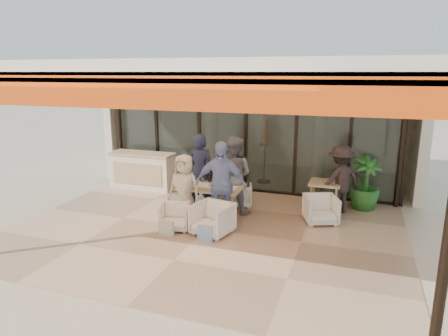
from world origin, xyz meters
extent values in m
plane|color=#C6B293|center=(0.00, 0.00, 0.00)|extent=(70.00, 70.00, 0.00)
cube|color=tan|center=(0.00, 0.00, 0.01)|extent=(8.00, 6.00, 0.01)
cube|color=silver|center=(0.00, 0.00, 3.30)|extent=(8.00, 6.00, 0.20)
cube|color=#EE490C|center=(0.00, -2.94, 3.02)|extent=(8.00, 0.12, 0.45)
cube|color=#F35B14|center=(0.00, -2.25, 3.14)|extent=(8.00, 1.50, 0.06)
cylinder|color=black|center=(-3.88, 2.88, 1.60)|extent=(0.12, 0.12, 3.20)
cylinder|color=black|center=(3.88, 2.88, 1.60)|extent=(0.12, 0.12, 3.20)
cube|color=#9EADA3|center=(0.00, 3.00, 1.60)|extent=(8.00, 0.03, 3.20)
cube|color=black|center=(0.00, 3.00, 0.04)|extent=(8.00, 0.10, 0.08)
cube|color=black|center=(0.00, 3.00, 3.16)|extent=(8.00, 0.10, 0.08)
cube|color=black|center=(-4.00, 3.00, 1.60)|extent=(0.08, 0.10, 3.20)
cube|color=black|center=(-2.70, 3.00, 1.60)|extent=(0.08, 0.10, 3.20)
cube|color=black|center=(-1.35, 3.00, 1.60)|extent=(0.08, 0.10, 3.20)
cube|color=black|center=(0.00, 3.00, 1.60)|extent=(0.08, 0.10, 3.20)
cube|color=black|center=(1.35, 3.00, 1.60)|extent=(0.08, 0.10, 3.20)
cube|color=black|center=(2.70, 3.00, 1.60)|extent=(0.08, 0.10, 3.20)
cube|color=black|center=(4.00, 3.00, 1.60)|extent=(0.08, 0.10, 3.20)
cube|color=silver|center=(0.00, 6.50, 1.70)|extent=(9.00, 0.25, 3.40)
cube|color=silver|center=(-4.40, 4.75, 1.70)|extent=(0.25, 3.50, 3.40)
cube|color=silver|center=(4.40, 4.75, 1.70)|extent=(0.25, 3.50, 3.40)
cube|color=silver|center=(0.00, 4.75, 3.40)|extent=(9.00, 3.50, 0.25)
cube|color=tan|center=(0.00, 4.75, 0.01)|extent=(8.00, 3.50, 0.02)
cylinder|color=silver|center=(-1.60, 4.60, 1.50)|extent=(0.40, 0.40, 3.00)
cylinder|color=silver|center=(1.80, 4.60, 1.50)|extent=(0.40, 0.40, 3.00)
cylinder|color=black|center=(-1.20, 4.20, 3.00)|extent=(0.03, 0.03, 0.70)
cube|color=black|center=(-1.20, 4.20, 2.55)|extent=(0.30, 0.30, 0.40)
sphere|color=#FFBF72|center=(-1.20, 4.20, 2.55)|extent=(0.18, 0.18, 0.18)
cylinder|color=black|center=(2.30, 4.20, 3.00)|extent=(0.03, 0.03, 0.70)
cube|color=black|center=(2.30, 4.20, 2.55)|extent=(0.30, 0.30, 0.40)
sphere|color=#FFBF72|center=(2.30, 4.20, 2.55)|extent=(0.18, 0.18, 0.18)
cylinder|color=black|center=(0.30, 4.00, 0.05)|extent=(0.40, 0.40, 0.05)
cylinder|color=black|center=(0.30, 4.00, 1.05)|extent=(0.04, 0.04, 2.10)
cone|color=orange|center=(0.30, 4.00, 1.70)|extent=(0.32, 0.32, 1.10)
cube|color=silver|center=(-2.82, 2.30, 0.50)|extent=(1.80, 0.60, 1.00)
cube|color=tan|center=(-2.82, 2.30, 1.01)|extent=(1.85, 0.65, 0.06)
cube|color=tan|center=(-2.82, 1.99, 0.50)|extent=(1.50, 0.02, 0.60)
cube|color=tan|center=(-0.20, 0.78, 0.72)|extent=(1.50, 0.90, 0.05)
cube|color=white|center=(-0.20, 0.78, 0.74)|extent=(1.30, 0.35, 0.01)
cylinder|color=tan|center=(-0.82, 0.46, 0.35)|extent=(0.06, 0.06, 0.70)
cylinder|color=tan|center=(0.42, 0.46, 0.35)|extent=(0.06, 0.06, 0.70)
cylinder|color=tan|center=(-0.82, 1.10, 0.35)|extent=(0.06, 0.06, 0.70)
cylinder|color=tan|center=(0.42, 1.10, 0.35)|extent=(0.06, 0.06, 0.70)
cylinder|color=white|center=(-0.65, 0.63, 0.81)|extent=(0.06, 0.06, 0.11)
cylinder|color=white|center=(-0.45, 0.98, 0.81)|extent=(0.06, 0.06, 0.11)
cylinder|color=white|center=(-0.15, 0.68, 0.81)|extent=(0.06, 0.06, 0.11)
cylinder|color=white|center=(0.10, 0.96, 0.81)|extent=(0.06, 0.06, 0.11)
cylinder|color=white|center=(0.30, 0.58, 0.81)|extent=(0.06, 0.06, 0.11)
cylinder|color=white|center=(-0.75, 0.83, 0.81)|extent=(0.06, 0.06, 0.11)
cylinder|color=#893C14|center=(-0.75, 0.93, 0.83)|extent=(0.07, 0.07, 0.16)
cylinder|color=black|center=(-0.30, 1.06, 0.83)|extent=(0.09, 0.09, 0.17)
cylinder|color=black|center=(-0.30, 1.06, 0.93)|extent=(0.10, 0.10, 0.01)
cylinder|color=white|center=(-0.65, 0.48, 0.76)|extent=(0.22, 0.22, 0.01)
cylinder|color=white|center=(0.25, 0.48, 0.76)|extent=(0.22, 0.22, 0.01)
cylinder|color=white|center=(-0.65, 1.10, 0.76)|extent=(0.22, 0.22, 0.01)
cylinder|color=white|center=(0.25, 1.10, 0.76)|extent=(0.22, 0.22, 0.01)
imported|color=white|center=(-0.62, 1.73, 0.29)|extent=(0.66, 0.63, 0.58)
imported|color=white|center=(0.22, 1.73, 0.30)|extent=(0.73, 0.70, 0.61)
imported|color=white|center=(-0.62, -0.17, 0.31)|extent=(0.73, 0.70, 0.62)
imported|color=white|center=(0.22, -0.17, 0.37)|extent=(0.85, 0.82, 0.74)
imported|color=#192137|center=(-0.62, 1.23, 0.92)|extent=(0.73, 0.54, 1.84)
imported|color=slate|center=(0.22, 1.23, 0.91)|extent=(0.92, 0.74, 1.82)
imported|color=beige|center=(-0.62, 0.33, 0.76)|extent=(0.77, 0.53, 1.52)
imported|color=#748BC1|center=(0.22, 0.33, 0.93)|extent=(1.13, 0.57, 1.86)
cube|color=silver|center=(-0.62, -0.57, 0.17)|extent=(0.30, 0.10, 0.34)
cube|color=#99BFD8|center=(0.22, -0.57, 0.17)|extent=(0.30, 0.10, 0.34)
cube|color=tan|center=(2.24, 1.95, 0.72)|extent=(0.70, 0.70, 0.05)
cylinder|color=tan|center=(1.96, 1.67, 0.35)|extent=(0.05, 0.05, 0.70)
cylinder|color=tan|center=(2.52, 1.67, 0.35)|extent=(0.05, 0.05, 0.70)
cylinder|color=tan|center=(1.96, 2.23, 0.35)|extent=(0.05, 0.05, 0.70)
cylinder|color=tan|center=(2.52, 2.23, 0.35)|extent=(0.05, 0.05, 0.70)
imported|color=white|center=(2.24, 1.20, 0.35)|extent=(0.86, 0.83, 0.69)
imported|color=black|center=(2.57, 2.00, 0.81)|extent=(1.19, 1.14, 1.62)
imported|color=#1E5919|center=(3.12, 2.47, 0.65)|extent=(1.01, 1.01, 1.30)
camera|label=1|loc=(2.93, -7.29, 3.25)|focal=32.00mm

